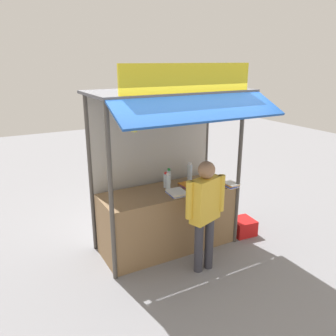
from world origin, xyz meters
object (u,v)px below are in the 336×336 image
object	(u,v)px
water_bottle_front_left	(168,182)
banana_bunch_leftmost	(134,126)
magazine_stack_right	(210,184)
banana_bunch_inner_left	(202,117)
magazine_stack_mid_right	(230,185)
magazine_stack_back_right	(187,185)
banana_bunch_rightmost	(235,113)
plastic_crate	(242,227)
magazine_stack_center	(177,193)
water_bottle_far_right	(166,180)
banana_bunch_inner_right	(220,115)
water_bottle_far_left	(190,172)
vendor_person	(205,207)
water_bottle_back_left	(169,176)

from	to	relation	value
water_bottle_front_left	banana_bunch_leftmost	bearing A→B (deg)	-145.74
magazine_stack_right	banana_bunch_inner_left	world-z (taller)	banana_bunch_inner_left
magazine_stack_mid_right	magazine_stack_back_right	bearing A→B (deg)	152.66
banana_bunch_rightmost	banana_bunch_inner_left	xyz separation A→B (m)	(-0.54, 0.00, -0.01)
magazine_stack_right	plastic_crate	xyz separation A→B (m)	(0.61, -0.13, -0.83)
banana_bunch_leftmost	banana_bunch_rightmost	distance (m)	1.51
magazine_stack_back_right	magazine_stack_mid_right	world-z (taller)	magazine_stack_mid_right
banana_bunch_inner_left	plastic_crate	world-z (taller)	banana_bunch_inner_left
magazine_stack_center	banana_bunch_rightmost	size ratio (longest dim) A/B	1.25
water_bottle_far_right	magazine_stack_mid_right	xyz separation A→B (m)	(0.90, -0.44, -0.09)
magazine_stack_right	banana_bunch_inner_right	world-z (taller)	banana_bunch_inner_right
banana_bunch_inner_left	magazine_stack_center	bearing A→B (deg)	125.67
plastic_crate	water_bottle_far_right	bearing A→B (deg)	163.45
banana_bunch_leftmost	magazine_stack_center	bearing A→B (deg)	20.61
banana_bunch_leftmost	banana_bunch_inner_right	world-z (taller)	same
banana_bunch_inner_right	plastic_crate	xyz separation A→B (m)	(0.76, 0.24, -1.96)
magazine_stack_mid_right	banana_bunch_rightmost	xyz separation A→B (m)	(-0.14, -0.17, 1.13)
water_bottle_far_left	water_bottle_far_right	size ratio (longest dim) A/B	1.21
water_bottle_far_right	banana_bunch_rightmost	bearing A→B (deg)	-39.07
vendor_person	banana_bunch_leftmost	bearing A→B (deg)	-37.37
magazine_stack_right	magazine_stack_back_right	size ratio (longest dim) A/B	0.99
magazine_stack_right	banana_bunch_inner_right	xyz separation A→B (m)	(-0.16, -0.37, 1.13)
plastic_crate	magazine_stack_right	bearing A→B (deg)	167.94
water_bottle_front_left	banana_bunch_inner_right	bearing A→B (deg)	-43.79
water_bottle_far_left	water_bottle_far_right	world-z (taller)	water_bottle_far_left
water_bottle_front_left	water_bottle_back_left	size ratio (longest dim) A/B	1.10
water_bottle_far_left	banana_bunch_inner_left	size ratio (longest dim) A/B	1.04
magazine_stack_right	banana_bunch_inner_right	distance (m)	1.19
water_bottle_back_left	plastic_crate	size ratio (longest dim) A/B	0.66
plastic_crate	magazine_stack_mid_right	bearing A→B (deg)	-169.92
magazine_stack_mid_right	plastic_crate	distance (m)	0.91
magazine_stack_right	magazine_stack_back_right	bearing A→B (deg)	162.01
water_bottle_far_right	magazine_stack_mid_right	size ratio (longest dim) A/B	0.95
magazine_stack_center	magazine_stack_back_right	bearing A→B (deg)	33.40
water_bottle_far_right	vendor_person	bearing A→B (deg)	-83.42
water_bottle_back_left	plastic_crate	world-z (taller)	water_bottle_back_left
banana_bunch_inner_left	magazine_stack_back_right	bearing A→B (deg)	79.26
magazine_stack_right	plastic_crate	world-z (taller)	magazine_stack_right
water_bottle_far_left	banana_bunch_inner_left	distance (m)	1.27
magazine_stack_mid_right	banana_bunch_rightmost	world-z (taller)	banana_bunch_rightmost
water_bottle_far_left	banana_bunch_rightmost	size ratio (longest dim) A/B	1.12
banana_bunch_leftmost	banana_bunch_inner_right	xyz separation A→B (m)	(1.24, -0.00, 0.04)
water_bottle_far_left	banana_bunch_leftmost	bearing A→B (deg)	-150.04
water_bottle_far_right	banana_bunch_leftmost	bearing A→B (deg)	-140.84
magazine_stack_center	magazine_stack_mid_right	bearing A→B (deg)	-7.14
magazine_stack_back_right	banana_bunch_inner_left	bearing A→B (deg)	-100.74
magazine_stack_center	vendor_person	bearing A→B (deg)	-80.37
water_bottle_far_right	banana_bunch_rightmost	distance (m)	1.42
banana_bunch_rightmost	plastic_crate	size ratio (longest dim) A/B	0.71
water_bottle_far_right	banana_bunch_inner_left	distance (m)	1.21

